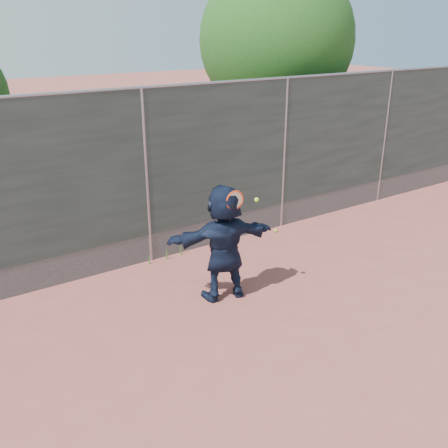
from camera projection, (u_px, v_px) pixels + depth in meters
ground at (275, 361)px, 6.23m from camera, size 80.00×80.00×0.00m
player at (224, 243)px, 7.42m from camera, size 1.74×0.89×1.80m
ball_ground at (276, 231)px, 10.13m from camera, size 0.07×0.07×0.07m
fence at (146, 175)px, 8.35m from camera, size 20.00×0.06×3.03m
swing_action at (237, 201)px, 7.05m from camera, size 0.56×0.13×0.51m
tree_right at (281, 45)px, 11.80m from camera, size 3.78×3.60×5.39m
weed_clump at (169, 251)px, 8.95m from camera, size 0.68×0.07×0.30m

